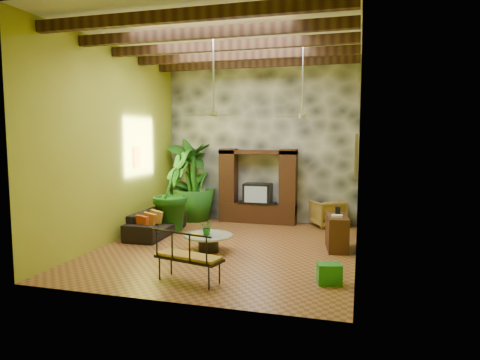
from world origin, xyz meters
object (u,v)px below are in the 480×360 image
(tall_plant_b, at_px, (172,191))
(green_bin, at_px, (329,274))
(entertainment_center, at_px, (258,192))
(ceiling_fan_back, at_px, (302,108))
(tall_plant_c, at_px, (194,182))
(sofa, at_px, (156,223))
(tall_plant_a, at_px, (190,178))
(wicker_armchair, at_px, (328,213))
(iron_bench, at_px, (187,254))
(side_console, at_px, (337,233))
(ceiling_fan_front, at_px, (214,105))
(coffee_table, at_px, (209,241))

(tall_plant_b, bearing_deg, green_bin, -35.57)
(entertainment_center, distance_m, ceiling_fan_back, 3.50)
(tall_plant_c, bearing_deg, ceiling_fan_back, -25.83)
(sofa, relative_size, tall_plant_a, 0.84)
(ceiling_fan_back, height_order, wicker_armchair, ceiling_fan_back)
(iron_bench, relative_size, side_console, 1.35)
(ceiling_fan_back, xyz_separation_m, tall_plant_b, (-3.74, 0.25, -2.28))
(entertainment_center, relative_size, tall_plant_b, 1.07)
(ceiling_fan_front, bearing_deg, wicker_armchair, 56.41)
(sofa, bearing_deg, side_console, -94.17)
(ceiling_fan_back, bearing_deg, ceiling_fan_front, -138.37)
(sofa, height_order, tall_plant_c, tall_plant_c)
(entertainment_center, xyz_separation_m, wicker_armchair, (2.15, 0.00, -0.57))
(sofa, height_order, green_bin, sofa)
(sofa, relative_size, coffee_table, 1.98)
(wicker_armchair, xyz_separation_m, green_bin, (0.40, -5.04, -0.21))
(entertainment_center, xyz_separation_m, tall_plant_c, (-2.05, -0.17, 0.27))
(tall_plant_a, bearing_deg, coffee_table, -61.80)
(ceiling_fan_front, relative_size, ceiling_fan_back, 1.00)
(sofa, bearing_deg, green_bin, -120.36)
(tall_plant_a, relative_size, green_bin, 6.26)
(side_console, bearing_deg, green_bin, -98.95)
(tall_plant_c, xyz_separation_m, side_console, (4.60, -2.42, -0.82))
(tall_plant_c, bearing_deg, side_console, -27.75)
(tall_plant_c, distance_m, iron_bench, 5.97)
(wicker_armchair, bearing_deg, tall_plant_b, -9.51)
(ceiling_fan_front, height_order, tall_plant_a, ceiling_fan_front)
(wicker_armchair, height_order, iron_bench, iron_bench)
(ceiling_fan_front, height_order, iron_bench, ceiling_fan_front)
(tall_plant_b, relative_size, green_bin, 5.24)
(entertainment_center, relative_size, iron_bench, 1.74)
(ceiling_fan_back, distance_m, sofa, 4.98)
(side_console, xyz_separation_m, green_bin, (-0.01, -2.45, -0.22))
(side_console, bearing_deg, wicker_armchair, 90.04)
(side_console, bearing_deg, ceiling_fan_back, 136.70)
(tall_plant_c, distance_m, green_bin, 6.77)
(side_console, height_order, green_bin, side_console)
(sofa, relative_size, tall_plant_c, 0.92)
(ceiling_fan_front, xyz_separation_m, green_bin, (2.75, -1.50, -3.21))
(wicker_armchair, bearing_deg, entertainment_center, -30.99)
(ceiling_fan_front, relative_size, tall_plant_a, 0.69)
(tall_plant_a, distance_m, iron_bench, 6.23)
(tall_plant_b, distance_m, coffee_table, 2.75)
(wicker_armchair, relative_size, tall_plant_a, 0.33)
(ceiling_fan_front, xyz_separation_m, sofa, (-2.10, 1.17, -3.07))
(ceiling_fan_front, xyz_separation_m, tall_plant_c, (-1.85, 3.37, -2.17))
(entertainment_center, bearing_deg, wicker_armchair, 0.03)
(sofa, xyz_separation_m, green_bin, (4.85, -2.67, -0.14))
(tall_plant_a, bearing_deg, green_bin, -46.41)
(sofa, relative_size, green_bin, 5.24)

